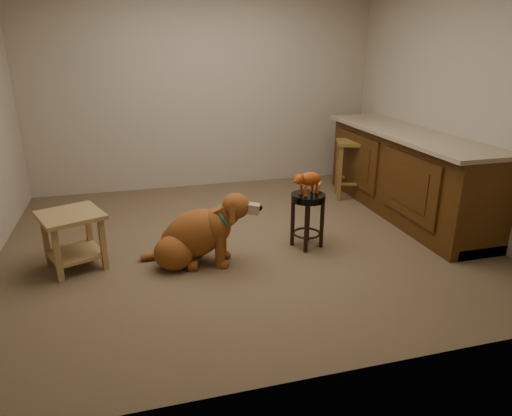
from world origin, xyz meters
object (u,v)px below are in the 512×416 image
object	(u,v)px
wood_stool	(352,168)
tabby_kitten	(308,180)
golden_retriever	(196,235)
side_table	(73,232)
padded_stool	(308,210)

from	to	relation	value
wood_stool	tabby_kitten	bearing A→B (deg)	-130.86
wood_stool	golden_retriever	bearing A→B (deg)	-148.32
side_table	wood_stool	bearing A→B (deg)	19.72
side_table	golden_retriever	size ratio (longest dim) A/B	0.60
wood_stool	side_table	world-z (taller)	wood_stool
padded_stool	golden_retriever	distance (m)	1.07
padded_stool	wood_stool	world-z (taller)	wood_stool
golden_retriever	tabby_kitten	distance (m)	1.13
padded_stool	tabby_kitten	bearing A→B (deg)	-165.33
side_table	golden_retriever	world-z (taller)	golden_retriever
wood_stool	side_table	size ratio (longest dim) A/B	1.15
padded_stool	side_table	size ratio (longest dim) A/B	0.84
padded_stool	wood_stool	distance (m)	1.65
golden_retriever	wood_stool	bearing A→B (deg)	49.21
wood_stool	golden_retriever	world-z (taller)	wood_stool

